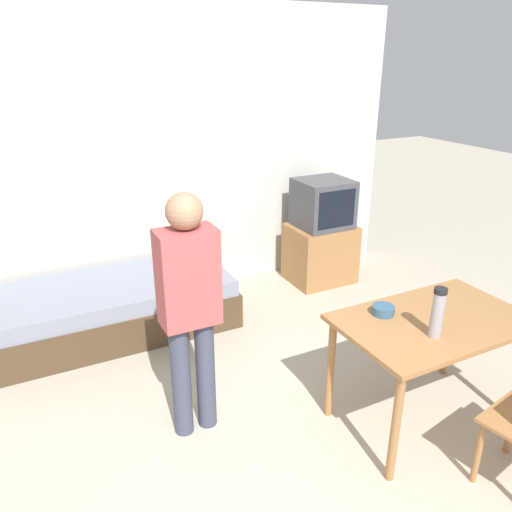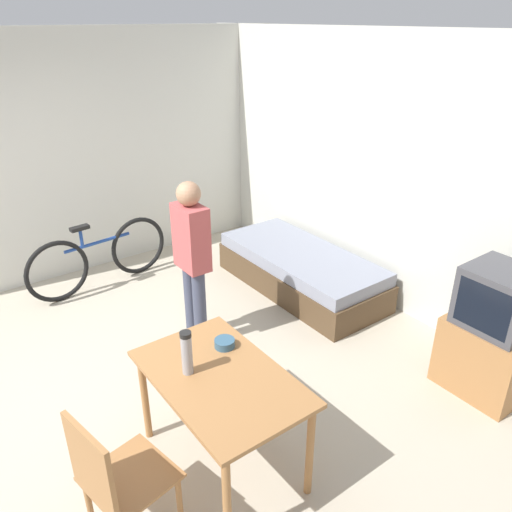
# 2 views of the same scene
# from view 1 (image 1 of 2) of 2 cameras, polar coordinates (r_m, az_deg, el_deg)

# --- Properties ---
(wall_back) EXTENTS (5.53, 0.06, 2.70)m
(wall_back) POSITION_cam_1_polar(r_m,az_deg,el_deg) (4.68, -14.31, 10.42)
(wall_back) COLOR silver
(wall_back) RESTS_ON ground_plane
(daybed) EXTENTS (1.99, 0.88, 0.45)m
(daybed) POSITION_cam_1_polar(r_m,az_deg,el_deg) (4.47, -15.66, -5.70)
(daybed) COLOR #4C3823
(daybed) RESTS_ON ground_plane
(tv) EXTENTS (0.65, 0.52, 1.09)m
(tv) POSITION_cam_1_polar(r_m,az_deg,el_deg) (5.20, 7.47, 2.40)
(tv) COLOR #9E6B3D
(tv) RESTS_ON ground_plane
(dining_table) EXTENTS (1.17, 0.73, 0.75)m
(dining_table) POSITION_cam_1_polar(r_m,az_deg,el_deg) (3.30, 19.51, -8.27)
(dining_table) COLOR #9E6B3D
(dining_table) RESTS_ON ground_plane
(person_standing) EXTENTS (0.34, 0.21, 1.56)m
(person_standing) POSITION_cam_1_polar(r_m,az_deg,el_deg) (2.94, -7.63, -5.32)
(person_standing) COLOR #3D4256
(person_standing) RESTS_ON ground_plane
(thermos_flask) EXTENTS (0.07, 0.07, 0.30)m
(thermos_flask) POSITION_cam_1_polar(r_m,az_deg,el_deg) (2.99, 20.06, -5.87)
(thermos_flask) COLOR #99999E
(thermos_flask) RESTS_ON dining_table
(mate_bowl) EXTENTS (0.14, 0.14, 0.06)m
(mate_bowl) POSITION_cam_1_polar(r_m,az_deg,el_deg) (3.20, 14.32, -6.01)
(mate_bowl) COLOR #335670
(mate_bowl) RESTS_ON dining_table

